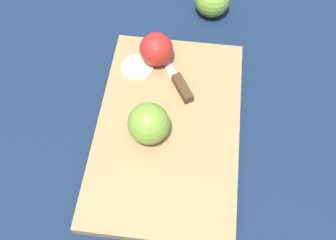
{
  "coord_description": "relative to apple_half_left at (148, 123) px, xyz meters",
  "views": [
    {
      "loc": [
        -0.34,
        -0.06,
        0.62
      ],
      "look_at": [
        0.0,
        0.0,
        0.04
      ],
      "focal_mm": 42.0,
      "sensor_mm": 36.0,
      "label": 1
    }
  ],
  "objects": [
    {
      "name": "apple_half_right",
      "position": [
        0.16,
        0.02,
        -0.0
      ],
      "size": [
        0.06,
        0.06,
        0.06
      ],
      "rotation": [
        0.0,
        0.0,
        4.32
      ],
      "color": "red",
      "rests_on": "cutting_board"
    },
    {
      "name": "ground_plane",
      "position": [
        0.02,
        -0.03,
        -0.06
      ],
      "size": [
        4.0,
        4.0,
        0.0
      ],
      "primitive_type": "plane",
      "color": "#14233D"
    },
    {
      "name": "apple_half_left",
      "position": [
        0.0,
        0.0,
        0.0
      ],
      "size": [
        0.07,
        0.07,
        0.07
      ],
      "rotation": [
        0.0,
        0.0,
        0.96
      ],
      "color": "olive",
      "rests_on": "cutting_board"
    },
    {
      "name": "knife",
      "position": [
        0.11,
        -0.04,
        -0.03
      ],
      "size": [
        0.12,
        0.09,
        0.02
      ],
      "rotation": [
        0.0,
        0.0,
        0.6
      ],
      "color": "silver",
      "rests_on": "cutting_board"
    },
    {
      "name": "cutting_board",
      "position": [
        0.02,
        -0.03,
        -0.05
      ],
      "size": [
        0.42,
        0.28,
        0.02
      ],
      "color": "#A37A4C",
      "rests_on": "ground_plane"
    },
    {
      "name": "apple_slice",
      "position": [
        0.14,
        0.05,
        -0.03
      ],
      "size": [
        0.06,
        0.06,
        0.0
      ],
      "color": "beige",
      "rests_on": "cutting_board"
    }
  ]
}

